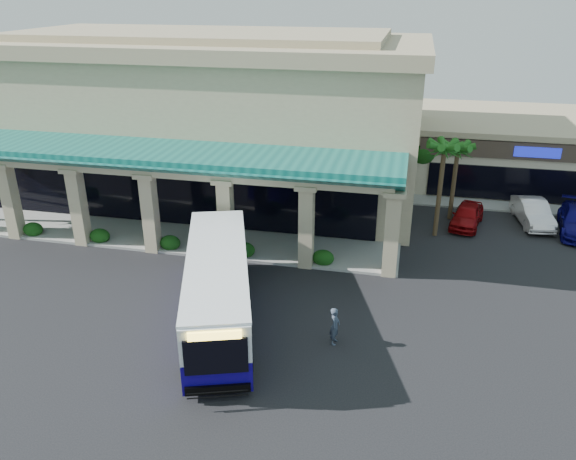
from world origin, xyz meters
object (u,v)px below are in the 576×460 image
(transit_bus, at_px, (218,289))
(pedestrian, at_px, (335,326))
(car_white, at_px, (533,212))
(car_silver, at_px, (467,215))

(transit_bus, xyz_separation_m, pedestrian, (5.43, -0.65, -0.77))
(transit_bus, height_order, car_white, transit_bus)
(pedestrian, xyz_separation_m, car_silver, (6.41, 14.63, -0.14))
(transit_bus, distance_m, car_silver, 18.34)
(pedestrian, xyz_separation_m, car_white, (10.55, 15.90, -0.08))
(transit_bus, bearing_deg, car_white, 25.16)
(pedestrian, bearing_deg, transit_bus, 88.12)
(transit_bus, height_order, car_silver, transit_bus)
(transit_bus, bearing_deg, pedestrian, -25.33)
(pedestrian, relative_size, car_white, 0.36)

